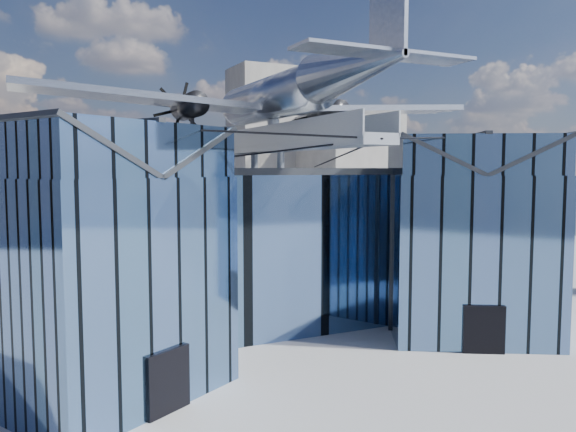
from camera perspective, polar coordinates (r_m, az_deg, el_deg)
name	(u,v)px	position (r m, az deg, el deg)	size (l,w,h in m)	color
ground_plane	(304,351)	(31.28, 1.63, -13.54)	(120.00, 120.00, 0.00)	gray
museum	(262,238)	(35.23, -2.68, -2.22)	(32.88, 24.50, 17.60)	#4F73A2
bg_towers	(143,168)	(78.34, -14.56, 4.77)	(77.00, 24.50, 26.00)	gray
tree_side_e	(485,229)	(58.78, 19.42, -1.22)	(4.65, 4.65, 5.84)	#382216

